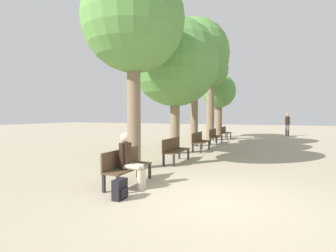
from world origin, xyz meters
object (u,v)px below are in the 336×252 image
object	(u,v)px
bench_row_3	(215,135)
tree_row_1	(175,63)
tree_row_3	(210,72)
bench_row_2	(199,140)
bench_row_4	(225,132)
person_seated	(130,159)
pedestrian_near	(287,123)
backpack	(120,189)
tree_row_4	(219,92)
tree_row_2	(194,54)
tree_row_0	(133,22)
bench_row_1	(174,148)
bench_row_0	(126,164)

from	to	relation	value
bench_row_3	tree_row_1	world-z (taller)	tree_row_1
tree_row_3	bench_row_2	bearing A→B (deg)	-81.71
bench_row_4	person_seated	distance (m)	12.91
person_seated	pedestrian_near	bearing A→B (deg)	77.57
bench_row_4	backpack	xyz separation A→B (m)	(0.48, -13.69, -0.29)
bench_row_2	tree_row_4	world-z (taller)	tree_row_4
bench_row_4	tree_row_4	xyz separation A→B (m)	(-0.75, 1.35, 2.85)
backpack	tree_row_2	bearing A→B (deg)	97.83
person_seated	tree_row_0	bearing A→B (deg)	117.38
tree_row_1	backpack	world-z (taller)	tree_row_1
tree_row_2	pedestrian_near	size ratio (longest dim) A/B	3.81
bench_row_1	pedestrian_near	xyz separation A→B (m)	(4.02, 13.84, 0.51)
tree_row_0	tree_row_4	world-z (taller)	tree_row_0
backpack	tree_row_1	bearing A→B (deg)	101.33
bench_row_0	backpack	distance (m)	1.13
tree_row_2	tree_row_3	bearing A→B (deg)	90.00
tree_row_1	tree_row_4	xyz separation A→B (m)	(0.00, 8.92, -0.52)
tree_row_2	bench_row_4	bearing A→B (deg)	81.13
tree_row_1	person_seated	bearing A→B (deg)	-79.69
bench_row_1	person_seated	size ratio (longest dim) A/B	1.24
bench_row_1	tree_row_1	world-z (taller)	tree_row_1
bench_row_1	tree_row_4	xyz separation A→B (m)	(-0.75, 10.88, 2.85)
bench_row_3	tree_row_1	size ratio (longest dim) A/B	0.27
tree_row_3	bench_row_3	bearing A→B (deg)	-68.99
pedestrian_near	tree_row_4	bearing A→B (deg)	-148.14
tree_row_3	tree_row_4	bearing A→B (deg)	90.00
bench_row_1	backpack	world-z (taller)	bench_row_1
tree_row_2	bench_row_3	bearing A→B (deg)	65.00
bench_row_2	person_seated	distance (m)	6.55
tree_row_1	person_seated	size ratio (longest dim) A/B	4.56
bench_row_2	person_seated	size ratio (longest dim) A/B	1.24
bench_row_1	tree_row_3	world-z (taller)	tree_row_3
tree_row_3	tree_row_1	bearing A→B (deg)	-90.00
tree_row_0	tree_row_1	distance (m)	3.51
tree_row_3	bench_row_0	bearing A→B (deg)	-86.28
tree_row_2	bench_row_2	bearing A→B (deg)	-64.73
tree_row_0	tree_row_4	xyz separation A→B (m)	(0.00, 12.38, -1.11)
tree_row_1	tree_row_2	xyz separation A→B (m)	(0.00, 2.80, 0.95)
person_seated	tree_row_4	bearing A→B (deg)	93.89
bench_row_4	backpack	world-z (taller)	bench_row_4
bench_row_2	bench_row_4	distance (m)	6.36
tree_row_1	pedestrian_near	bearing A→B (deg)	68.16
bench_row_4	tree_row_3	xyz separation A→B (m)	(-0.75, -1.24, 3.93)
bench_row_2	tree_row_2	world-z (taller)	tree_row_2
bench_row_0	bench_row_2	size ratio (longest dim) A/B	1.00
bench_row_0	tree_row_4	xyz separation A→B (m)	(-0.75, 14.06, 2.85)
tree_row_0	tree_row_2	world-z (taller)	tree_row_2
pedestrian_near	bench_row_1	bearing A→B (deg)	-106.18
bench_row_0	tree_row_4	bearing A→B (deg)	93.04
bench_row_1	tree_row_0	size ratio (longest dim) A/B	0.26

